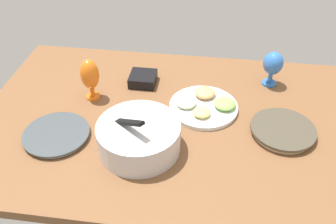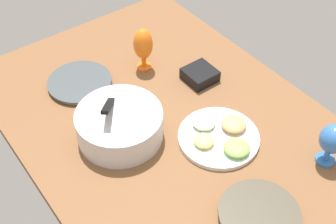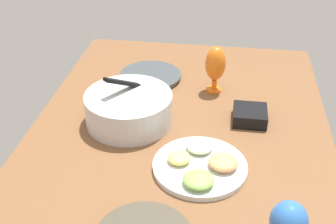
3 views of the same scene
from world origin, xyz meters
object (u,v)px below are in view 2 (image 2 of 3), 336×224
object	(u,v)px
hurricane_glass_orange	(143,45)
square_bowl_black	(200,74)
dinner_plate_left	(259,215)
fruit_platter	(220,136)
hurricane_glass_blue	(333,140)
dinner_plate_right	(80,83)
mixing_bowl	(120,124)

from	to	relation	value
hurricane_glass_orange	square_bowl_black	bearing A→B (deg)	-145.20
dinner_plate_left	fruit_platter	xyz separation A→B (cm)	(31.31, -11.81, 0.23)
dinner_plate_left	hurricane_glass_blue	xyz separation A→B (cm)	(2.48, -34.13, 9.04)
dinner_plate_right	mixing_bowl	world-z (taller)	mixing_bowl
mixing_bowl	hurricane_glass_orange	distance (cm)	39.42
hurricane_glass_blue	square_bowl_black	size ratio (longest dim) A/B	1.40
dinner_plate_right	square_bowl_black	xyz separation A→B (cm)	(-26.30, -40.74, 1.53)
dinner_plate_left	square_bowl_black	size ratio (longest dim) A/B	2.12
dinner_plate_left	hurricane_glass_orange	distance (cm)	82.25
dinner_plate_left	fruit_platter	world-z (taller)	fruit_platter
fruit_platter	hurricane_glass_blue	size ratio (longest dim) A/B	1.75
hurricane_glass_orange	hurricane_glass_blue	bearing A→B (deg)	-164.89
dinner_plate_left	fruit_platter	size ratio (longest dim) A/B	0.87
mixing_bowl	hurricane_glass_orange	bearing A→B (deg)	-47.03
hurricane_glass_blue	dinner_plate_right	bearing A→B (deg)	29.60
square_bowl_black	hurricane_glass_blue	bearing A→B (deg)	-172.88
fruit_platter	hurricane_glass_orange	world-z (taller)	hurricane_glass_orange
mixing_bowl	hurricane_glass_blue	distance (cm)	71.69
dinner_plate_right	fruit_platter	size ratio (longest dim) A/B	0.88
hurricane_glass_blue	fruit_platter	bearing A→B (deg)	37.75
mixing_bowl	hurricane_glass_blue	bearing A→B (deg)	-136.04
mixing_bowl	dinner_plate_right	bearing A→B (deg)	-2.83
hurricane_glass_blue	square_bowl_black	xyz separation A→B (cm)	(58.25, 7.28, -7.95)
mixing_bowl	fruit_platter	world-z (taller)	mixing_bowl
dinner_plate_left	hurricane_glass_blue	distance (cm)	35.39
mixing_bowl	hurricane_glass_blue	xyz separation A→B (cm)	(-51.50, -49.66, 4.57)
mixing_bowl	fruit_platter	size ratio (longest dim) A/B	1.05
fruit_platter	square_bowl_black	xyz separation A→B (cm)	(29.43, -15.03, 0.86)
fruit_platter	hurricane_glass_orange	distance (cm)	50.24
hurricane_glass_blue	dinner_plate_left	bearing A→B (deg)	94.16
dinner_plate_left	mixing_bowl	size ratio (longest dim) A/B	0.82
fruit_platter	square_bowl_black	distance (cm)	33.06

